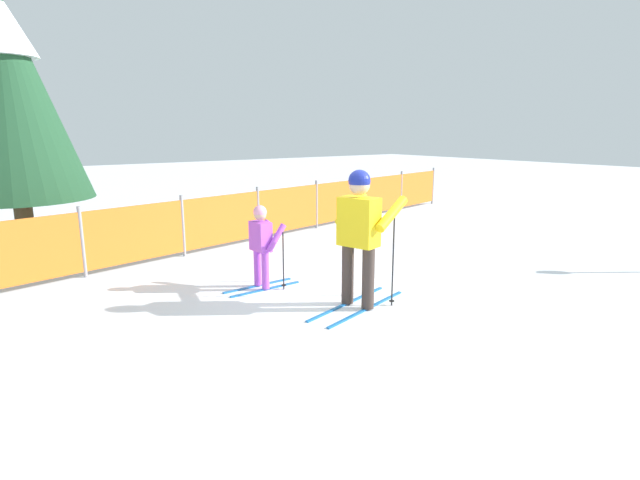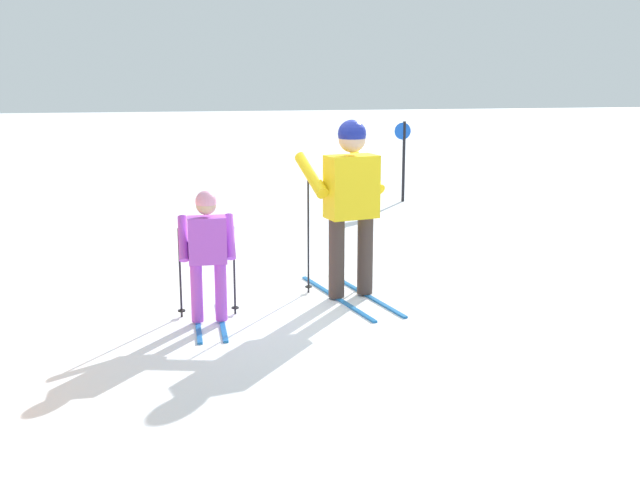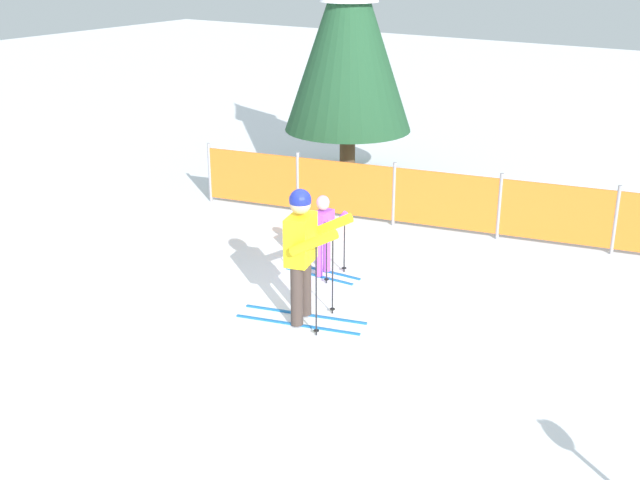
# 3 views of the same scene
# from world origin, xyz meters

# --- Properties ---
(ground_plane) EXTENTS (60.00, 60.00, 0.00)m
(ground_plane) POSITION_xyz_m (0.00, 0.00, 0.00)
(ground_plane) COLOR white
(skier_adult) EXTENTS (1.71, 0.90, 1.77)m
(skier_adult) POSITION_xyz_m (-0.25, -0.13, 1.06)
(skier_adult) COLOR #1966B2
(skier_adult) RESTS_ON ground_plane
(skier_child) EXTENTS (1.14, 0.57, 1.21)m
(skier_child) POSITION_xyz_m (-0.87, 1.28, 0.71)
(skier_child) COLOR #1966B2
(skier_child) RESTS_ON ground_plane
(trail_marker) EXTENTS (0.05, 0.28, 1.34)m
(trail_marker) POSITION_xyz_m (5.06, -2.05, 0.83)
(trail_marker) COLOR black
(trail_marker) RESTS_ON ground_plane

